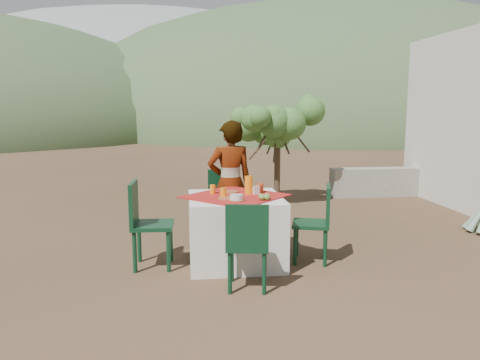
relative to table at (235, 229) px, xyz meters
name	(u,v)px	position (x,y,z in m)	size (l,w,h in m)	color
ground	(231,256)	(-0.02, 0.22, -0.38)	(160.00, 160.00, 0.00)	#3A2A1A
table	(235,229)	(0.00, 0.00, 0.00)	(1.30, 1.30, 0.76)	white
chair_far	(225,200)	(-0.03, 1.00, 0.13)	(0.45, 0.45, 0.91)	black
chair_near	(247,242)	(0.02, -0.85, 0.10)	(0.45, 0.45, 0.86)	black
chair_left	(145,220)	(-0.99, -0.06, 0.14)	(0.45, 0.45, 0.94)	black
chair_right	(318,220)	(0.92, -0.10, 0.11)	(0.50, 0.50, 0.88)	black
person	(230,183)	(0.01, 0.71, 0.41)	(0.57, 0.38, 1.57)	#8C6651
shrub_tree	(280,130)	(1.13, 3.09, 0.96)	(1.44, 1.41, 1.69)	#4F3A27
stone_wall	(396,182)	(3.58, 3.62, -0.10)	(2.60, 0.35, 0.55)	gray
hill_near_right	(324,126)	(11.98, 36.22, -0.38)	(48.00, 48.00, 20.00)	#34512D
hill_far_center	(155,122)	(-4.02, 52.22, -0.38)	(60.00, 60.00, 24.00)	slate
hill_far_right	(433,122)	(27.98, 46.22, -0.38)	(36.00, 36.00, 14.00)	slate
plate_far	(230,192)	(-0.04, 0.20, 0.39)	(0.20, 0.20, 0.01)	brown
plate_near	(227,198)	(-0.11, -0.19, 0.39)	(0.20, 0.20, 0.01)	brown
glass_far	(213,189)	(-0.24, 0.14, 0.43)	(0.06, 0.06, 0.10)	orange
glass_near	(223,193)	(-0.14, -0.09, 0.43)	(0.07, 0.07, 0.11)	orange
juice_pitcher	(249,185)	(0.16, 0.08, 0.48)	(0.09, 0.09, 0.20)	orange
bowl_plate	(237,200)	(-0.02, -0.28, 0.39)	(0.19, 0.19, 0.01)	brown
white_bowl	(237,197)	(-0.02, -0.28, 0.42)	(0.14, 0.14, 0.05)	silver
jar_left	(258,189)	(0.28, 0.10, 0.43)	(0.07, 0.07, 0.10)	#C84E23
jar_right	(261,188)	(0.31, 0.16, 0.44)	(0.07, 0.07, 0.11)	#C84E23
napkin_holder	(256,190)	(0.24, 0.06, 0.43)	(0.07, 0.04, 0.09)	silver
fruit_cluster	(264,197)	(0.28, -0.27, 0.41)	(0.13, 0.12, 0.07)	olive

